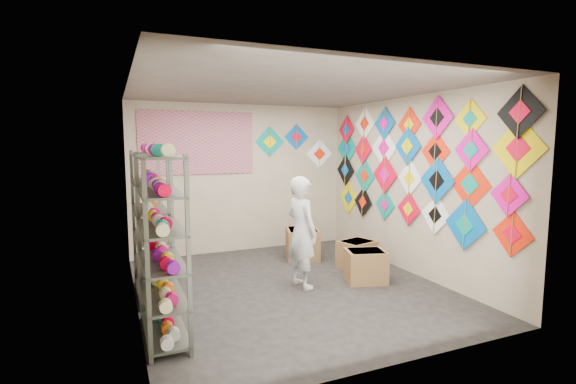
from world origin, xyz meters
name	(u,v)px	position (x,y,z in m)	size (l,w,h in m)	color
ground	(290,287)	(0.00, 0.00, 0.00)	(4.50, 4.50, 0.00)	black
room_walls	(290,169)	(0.00, 0.00, 1.64)	(4.50, 4.50, 4.50)	#B9A98E
shelf_rack_front	(162,247)	(-1.78, -0.85, 0.95)	(0.40, 1.10, 1.90)	#4C5147
shelf_rack_back	(150,224)	(-1.78, 0.45, 0.95)	(0.40, 1.10, 1.90)	#4C5147
string_spools	(155,226)	(-1.78, -0.20, 1.05)	(0.12, 2.36, 0.12)	#EC0E67
kite_wall_display	(408,165)	(1.98, 0.02, 1.66)	(0.06, 4.39, 2.05)	#F72208
back_wall_kites	(295,145)	(1.07, 2.24, 1.96)	(1.63, 0.02, 0.86)	#019080
poster	(198,143)	(-0.80, 2.23, 2.00)	(2.00, 0.01, 1.10)	#7A4393
shopkeeper	(302,232)	(0.17, -0.02, 0.77)	(0.47, 0.63, 1.55)	silver
carton_a	(365,266)	(1.10, -0.20, 0.23)	(0.55, 0.46, 0.46)	brown
carton_b	(357,254)	(1.35, 0.42, 0.22)	(0.54, 0.44, 0.44)	brown
carton_c	(303,244)	(0.78, 1.27, 0.26)	(0.54, 0.60, 0.52)	brown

